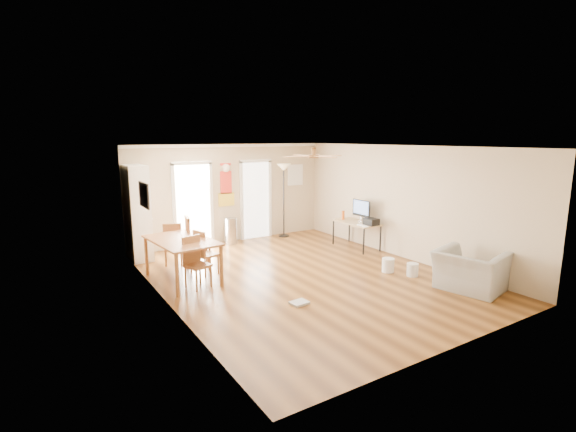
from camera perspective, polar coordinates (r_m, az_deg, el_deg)
floor at (r=8.60m, az=2.15°, el=-8.19°), size 7.00×7.00×0.00m
ceiling at (r=8.13m, az=2.28°, el=9.41°), size 5.50×7.00×0.00m
wall_back at (r=11.30m, az=-7.85°, el=3.07°), size 5.50×0.04×2.60m
wall_front at (r=5.80m, az=22.17°, el=-4.94°), size 5.50×0.04×2.60m
wall_left at (r=7.12m, az=-16.42°, el=-1.76°), size 0.04×7.00×2.60m
wall_right at (r=10.06m, az=15.28°, el=1.85°), size 0.04×7.00×2.60m
crown_molding at (r=8.14m, az=2.28°, el=9.13°), size 5.50×7.00×0.08m
kitchen_doorway at (r=10.93m, az=-12.81°, el=1.32°), size 0.90×0.10×2.10m
bathroom_doorway at (r=11.64m, az=-4.43°, el=2.12°), size 0.80×0.10×2.10m
wall_decal at (r=11.20m, az=-8.43°, el=4.28°), size 0.46×0.03×1.10m
ac_grille at (r=12.20m, az=1.00°, el=5.62°), size 0.50×0.04×0.60m
framed_poster at (r=8.40m, az=-19.02°, el=2.71°), size 0.04×0.66×0.48m
ceiling_fan at (r=7.89m, az=3.51°, el=8.13°), size 1.24×1.24×0.20m
bookshelf at (r=10.18m, az=-19.88°, el=0.46°), size 0.45×0.98×2.17m
dining_table at (r=8.49m, az=-14.18°, el=-5.82°), size 1.16×1.75×0.83m
dining_chair_right_a at (r=9.16m, az=-12.10°, el=-3.55°), size 0.55×0.55×1.13m
dining_chair_right_b at (r=8.76m, az=-11.00°, el=-4.85°), size 0.47×0.47×0.93m
dining_chair_near at (r=8.02m, az=-12.18°, el=-6.24°), size 0.49×0.49×0.96m
dining_chair_far at (r=9.61m, az=-15.38°, el=-3.60°), size 0.49×0.49×0.94m
trash_can at (r=11.14m, az=-7.79°, el=-2.02°), size 0.39×0.39×0.69m
torchiere_lamp at (r=11.73m, az=-0.58°, el=2.10°), size 0.41×0.41×2.05m
computer_desk at (r=10.79m, az=9.25°, el=-2.54°), size 0.62×1.25×0.67m
imac at (r=10.67m, az=9.94°, el=0.66°), size 0.13×0.61×0.56m
keyboard at (r=10.27m, az=10.15°, el=-1.30°), size 0.17×0.37×0.01m
printer at (r=10.41m, az=11.26°, el=-0.75°), size 0.28×0.32×0.16m
orange_bottle at (r=10.96m, az=7.52°, el=0.11°), size 0.08×0.08×0.23m
wastebasket_a at (r=9.06m, az=13.47°, el=-6.52°), size 0.28×0.28×0.29m
wastebasket_b at (r=8.93m, az=16.58°, el=-7.02°), size 0.29×0.29×0.27m
floor_cloth at (r=7.24m, az=1.54°, el=-11.74°), size 0.31×0.25×0.04m
armchair at (r=8.43m, az=23.51°, el=-6.84°), size 1.22×1.33×0.74m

